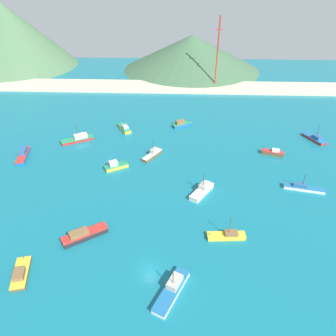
{
  "coord_description": "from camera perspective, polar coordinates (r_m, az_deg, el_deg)",
  "views": [
    {
      "loc": [
        5.47,
        -41.69,
        52.32
      ],
      "look_at": [
        2.11,
        37.48,
        0.55
      ],
      "focal_mm": 33.56,
      "sensor_mm": 36.0,
      "label": 1
    }
  ],
  "objects": [
    {
      "name": "ground",
      "position": [
        89.07,
        -1.56,
        -3.03
      ],
      "size": [
        260.0,
        280.0,
        0.5
      ],
      "color": "#146B7F"
    },
    {
      "name": "fishing_boat_0",
      "position": [
        121.12,
        2.46,
        8.02
      ],
      "size": [
        7.82,
        6.09,
        2.52
      ],
      "color": "#1E5BA8",
      "rests_on": "ground"
    },
    {
      "name": "fishing_boat_1",
      "position": [
        114.7,
        -16.0,
        5.14
      ],
      "size": [
        11.17,
        8.01,
        6.42
      ],
      "color": "red",
      "rests_on": "ground"
    },
    {
      "name": "fishing_boat_2",
      "position": [
        73.89,
        10.68,
        -11.95
      ],
      "size": [
        8.81,
        2.91,
        6.12
      ],
      "color": "gold",
      "rests_on": "ground"
    },
    {
      "name": "fishing_boat_3",
      "position": [
        74.93,
        -15.03,
        -11.6
      ],
      "size": [
        10.13,
        8.0,
        2.46
      ],
      "color": "#232328",
      "rests_on": "ground"
    },
    {
      "name": "fishing_boat_4",
      "position": [
        85.27,
        6.22,
        -4.1
      ],
      "size": [
        7.02,
        8.91,
        6.07
      ],
      "color": "silver",
      "rests_on": "ground"
    },
    {
      "name": "fishing_boat_5",
      "position": [
        93.92,
        23.39,
        -3.32
      ],
      "size": [
        11.03,
        4.12,
        5.46
      ],
      "color": "silver",
      "rests_on": "ground"
    },
    {
      "name": "fishing_boat_6",
      "position": [
        96.35,
        -9.5,
        0.43
      ],
      "size": [
        7.38,
        5.65,
        2.73
      ],
      "color": "gold",
      "rests_on": "ground"
    },
    {
      "name": "fishing_boat_7",
      "position": [
        119.12,
        -7.93,
        7.22
      ],
      "size": [
        6.21,
        8.08,
        4.86
      ],
      "color": "gold",
      "rests_on": "ground"
    },
    {
      "name": "fishing_boat_8",
      "position": [
        122.39,
        25.14,
        4.92
      ],
      "size": [
        6.89,
        9.49,
        5.79
      ],
      "color": "red",
      "rests_on": "ground"
    },
    {
      "name": "fishing_boat_9",
      "position": [
        111.24,
        -24.81,
        2.3
      ],
      "size": [
        4.67,
        10.74,
        2.39
      ],
      "color": "#1E5BA8",
      "rests_on": "ground"
    },
    {
      "name": "fishing_boat_10",
      "position": [
        100.94,
        -2.8,
        2.48
      ],
      "size": [
        6.11,
        8.11,
        5.98
      ],
      "color": "brown",
      "rests_on": "ground"
    },
    {
      "name": "fishing_boat_11",
      "position": [
        63.35,
        0.75,
        -21.17
      ],
      "size": [
        7.13,
        11.0,
        5.23
      ],
      "color": "silver",
      "rests_on": "ground"
    },
    {
      "name": "fishing_boat_12",
      "position": [
        107.51,
        18.54,
        2.68
      ],
      "size": [
        7.17,
        3.96,
        2.77
      ],
      "color": "brown",
      "rests_on": "ground"
    },
    {
      "name": "fishing_boat_13",
      "position": [
        71.95,
        -25.21,
        -16.96
      ],
      "size": [
        4.6,
        8.34,
        1.98
      ],
      "color": "brown",
      "rests_on": "ground"
    },
    {
      "name": "beach_strip",
      "position": [
        161.95,
        0.38,
        14.53
      ],
      "size": [
        247.0,
        16.85,
        1.2
      ],
      "primitive_type": "cube",
      "color": "beige",
      "rests_on": "ground"
    },
    {
      "name": "hill_west",
      "position": [
        216.75,
        -27.12,
        20.65
      ],
      "size": [
        74.16,
        74.16,
        35.18
      ],
      "color": "#476B47",
      "rests_on": "ground"
    },
    {
      "name": "hill_central",
      "position": [
        192.04,
        4.33,
        20.19
      ],
      "size": [
        78.76,
        78.76,
        19.01
      ],
      "color": "#3D6042",
      "rests_on": "ground"
    },
    {
      "name": "radio_tower",
      "position": [
        159.55,
        8.98,
        19.96
      ],
      "size": [
        3.31,
        2.65,
        33.13
      ],
      "color": "#B7332D",
      "rests_on": "ground"
    }
  ]
}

